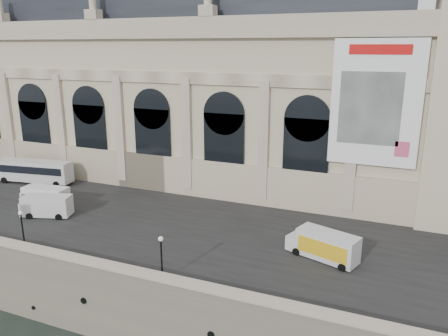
{
  "coord_description": "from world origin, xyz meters",
  "views": [
    {
      "loc": [
        25.81,
        -25.95,
        24.67
      ],
      "look_at": [
        5.95,
        22.0,
        10.2
      ],
      "focal_mm": 35.0,
      "sensor_mm": 36.0,
      "label": 1
    }
  ],
  "objects_px": {
    "van_b": "(44,206)",
    "lamp_left": "(23,230)",
    "bus_left": "(34,171)",
    "lamp_right": "(162,259)",
    "van_c": "(44,197)",
    "box_truck": "(324,245)"
  },
  "relations": [
    {
      "from": "bus_left",
      "to": "lamp_right",
      "type": "relative_size",
      "value": 2.84
    },
    {
      "from": "van_b",
      "to": "lamp_right",
      "type": "distance_m",
      "value": 20.95
    },
    {
      "from": "van_c",
      "to": "lamp_right",
      "type": "xyz_separation_m",
      "value": [
        21.96,
        -9.69,
        0.71
      ]
    },
    {
      "from": "box_truck",
      "to": "bus_left",
      "type": "bearing_deg",
      "value": 169.93
    },
    {
      "from": "lamp_right",
      "to": "bus_left",
      "type": "bearing_deg",
      "value": 151.44
    },
    {
      "from": "lamp_left",
      "to": "box_truck",
      "type": "bearing_deg",
      "value": 18.52
    },
    {
      "from": "lamp_left",
      "to": "lamp_right",
      "type": "height_order",
      "value": "lamp_right"
    },
    {
      "from": "van_b",
      "to": "lamp_left",
      "type": "bearing_deg",
      "value": -58.29
    },
    {
      "from": "lamp_left",
      "to": "lamp_right",
      "type": "bearing_deg",
      "value": -0.52
    },
    {
      "from": "bus_left",
      "to": "lamp_left",
      "type": "relative_size",
      "value": 2.91
    },
    {
      "from": "box_truck",
      "to": "lamp_right",
      "type": "bearing_deg",
      "value": -141.77
    },
    {
      "from": "bus_left",
      "to": "van_b",
      "type": "xyz_separation_m",
      "value": [
        10.67,
        -9.13,
        -0.59
      ]
    },
    {
      "from": "box_truck",
      "to": "lamp_left",
      "type": "distance_m",
      "value": 28.11
    },
    {
      "from": "van_b",
      "to": "lamp_right",
      "type": "xyz_separation_m",
      "value": [
        19.6,
        -7.35,
        0.74
      ]
    },
    {
      "from": "bus_left",
      "to": "van_b",
      "type": "relative_size",
      "value": 1.94
    },
    {
      "from": "van_b",
      "to": "van_c",
      "type": "xyz_separation_m",
      "value": [
        -2.36,
        2.33,
        0.03
      ]
    },
    {
      "from": "van_b",
      "to": "lamp_right",
      "type": "relative_size",
      "value": 1.46
    },
    {
      "from": "van_b",
      "to": "box_truck",
      "type": "xyz_separation_m",
      "value": [
        31.11,
        1.71,
        0.08
      ]
    },
    {
      "from": "van_c",
      "to": "lamp_left",
      "type": "distance_m",
      "value": 11.75
    },
    {
      "from": "bus_left",
      "to": "lamp_left",
      "type": "distance_m",
      "value": 22.27
    },
    {
      "from": "bus_left",
      "to": "lamp_right",
      "type": "distance_m",
      "value": 34.47
    },
    {
      "from": "van_b",
      "to": "van_c",
      "type": "height_order",
      "value": "van_c"
    }
  ]
}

